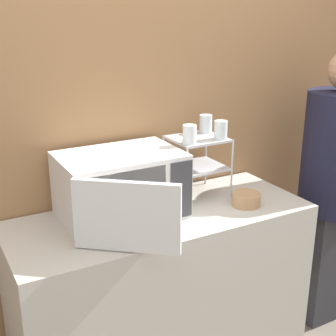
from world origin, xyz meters
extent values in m
cube|color=olive|center=(0.00, 0.63, 1.30)|extent=(8.00, 0.06, 2.60)
cube|color=#B7B2A8|center=(0.00, 0.30, 0.44)|extent=(1.49, 0.59, 0.89)
cube|color=silver|center=(-0.18, 0.38, 1.05)|extent=(0.57, 0.38, 0.31)
cube|color=#B7B2A8|center=(-0.24, 0.19, 1.05)|extent=(0.41, 0.01, 0.27)
cube|color=#333338|center=(0.04, 0.18, 1.05)|extent=(0.11, 0.01, 0.28)
cube|color=silver|center=(-0.30, 0.04, 1.05)|extent=(0.37, 0.30, 0.30)
cylinder|color=#B2B2B7|center=(0.15, 0.30, 1.05)|extent=(0.01, 0.01, 0.32)
cylinder|color=#B2B2B7|center=(0.42, 0.30, 1.05)|extent=(0.01, 0.01, 0.32)
cylinder|color=#B2B2B7|center=(0.15, 0.55, 1.05)|extent=(0.01, 0.01, 0.32)
cylinder|color=#B2B2B7|center=(0.42, 0.55, 1.05)|extent=(0.01, 0.01, 0.32)
cube|color=#B2B2B7|center=(0.28, 0.42, 1.05)|extent=(0.27, 0.24, 0.01)
cube|color=#B2B2B7|center=(0.28, 0.42, 1.20)|extent=(0.27, 0.24, 0.01)
cylinder|color=silver|center=(0.18, 0.35, 1.25)|extent=(0.07, 0.07, 0.09)
cylinder|color=silver|center=(0.38, 0.50, 1.25)|extent=(0.07, 0.07, 0.09)
cylinder|color=silver|center=(0.37, 0.35, 1.25)|extent=(0.07, 0.07, 0.09)
cylinder|color=#AD7F56|center=(0.43, 0.19, 0.89)|extent=(0.08, 0.08, 0.01)
cylinder|color=#AD7F56|center=(0.43, 0.19, 0.92)|extent=(0.15, 0.15, 0.06)
cube|color=#2D2D33|center=(1.09, 0.20, 0.36)|extent=(0.33, 0.20, 0.72)
camera|label=1|loc=(-0.97, -1.54, 1.84)|focal=50.00mm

